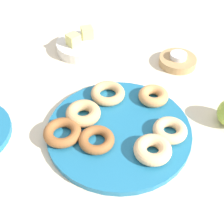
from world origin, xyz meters
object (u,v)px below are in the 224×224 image
(donut_5, at_px, (170,130))
(melon_chunk_right, at_px, (87,33))
(donut_2, at_px, (83,113))
(donut_6, at_px, (62,133))
(donut_3, at_px, (108,93))
(donut_plate, at_px, (119,130))
(donut_1, at_px, (97,140))
(candle_holder, at_px, (178,61))
(donut_4, at_px, (153,96))
(fruit_bowl, at_px, (82,46))
(tealight, at_px, (178,56))
(melon_chunk_left, at_px, (73,40))
(donut_0, at_px, (153,150))

(donut_5, bearing_deg, melon_chunk_right, 84.41)
(donut_2, relative_size, donut_6, 0.97)
(donut_3, bearing_deg, donut_2, -161.83)
(donut_plate, height_order, donut_3, donut_3)
(donut_3, bearing_deg, donut_1, -132.40)
(donut_2, xyz_separation_m, melon_chunk_right, (0.19, 0.30, 0.02))
(candle_holder, bearing_deg, donut_4, -151.32)
(donut_1, relative_size, donut_2, 0.95)
(donut_2, distance_m, melon_chunk_right, 0.35)
(donut_4, xyz_separation_m, fruit_bowl, (-0.03, 0.33, -0.01))
(fruit_bowl, relative_size, melon_chunk_right, 4.56)
(donut_2, distance_m, tealight, 0.37)
(melon_chunk_left, bearing_deg, donut_plate, -101.83)
(donut_3, bearing_deg, donut_4, -39.15)
(tealight, distance_m, melon_chunk_left, 0.33)
(candle_holder, bearing_deg, donut_2, -171.91)
(donut_5, bearing_deg, donut_1, 155.29)
(tealight, bearing_deg, melon_chunk_left, 135.53)
(donut_4, relative_size, donut_5, 0.97)
(donut_4, relative_size, melon_chunk_right, 2.19)
(donut_2, bearing_deg, donut_6, -159.97)
(donut_4, height_order, donut_6, donut_4)
(donut_5, relative_size, tealight, 1.59)
(donut_0, distance_m, donut_4, 0.18)
(donut_0, relative_size, candle_holder, 0.75)
(fruit_bowl, bearing_deg, donut_2, -119.09)
(donut_plate, height_order, donut_4, donut_4)
(donut_4, xyz_separation_m, donut_5, (-0.04, -0.12, -0.00))
(donut_0, xyz_separation_m, melon_chunk_left, (0.06, 0.47, 0.02))
(tealight, bearing_deg, donut_6, -169.87)
(donut_4, relative_size, tealight, 1.54)
(donut_3, distance_m, melon_chunk_right, 0.28)
(donut_0, bearing_deg, candle_holder, 38.76)
(donut_6, height_order, fruit_bowl, donut_6)
(donut_4, xyz_separation_m, melon_chunk_left, (-0.06, 0.33, 0.02))
(donut_1, bearing_deg, tealight, 20.27)
(donut_plate, bearing_deg, fruit_bowl, 73.89)
(donut_2, height_order, melon_chunk_left, melon_chunk_left)
(donut_6, relative_size, tealight, 1.75)
(donut_5, xyz_separation_m, fruit_bowl, (0.02, 0.44, -0.01))
(donut_5, height_order, tealight, donut_5)
(candle_holder, relative_size, melon_chunk_left, 3.15)
(donut_6, xyz_separation_m, melon_chunk_right, (0.26, 0.32, 0.02))
(donut_6, bearing_deg, donut_4, -4.34)
(donut_plate, height_order, fruit_bowl, fruit_bowl)
(donut_0, height_order, donut_4, donut_0)
(donut_4, xyz_separation_m, candle_holder, (0.18, 0.10, -0.02))
(donut_1, xyz_separation_m, donut_4, (0.20, 0.04, 0.00))
(donut_0, height_order, donut_1, donut_0)
(donut_5, xyz_separation_m, melon_chunk_right, (0.04, 0.46, 0.02))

